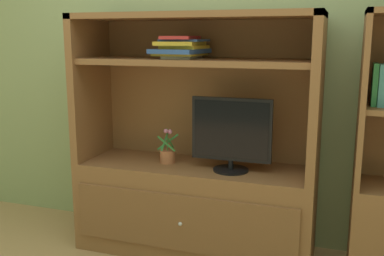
{
  "coord_description": "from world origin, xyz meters",
  "views": [
    {
      "loc": [
        0.88,
        -2.2,
        1.39
      ],
      "look_at": [
        0.0,
        0.35,
        0.83
      ],
      "focal_mm": 41.92,
      "sensor_mm": 36.0,
      "label": 1
    }
  ],
  "objects_px": {
    "media_console": "(195,179)",
    "potted_plant": "(168,154)",
    "tv_monitor": "(231,134)",
    "magazine_stack": "(181,47)"
  },
  "relations": [
    {
      "from": "media_console",
      "to": "potted_plant",
      "type": "xyz_separation_m",
      "value": [
        -0.18,
        -0.01,
        0.15
      ]
    },
    {
      "from": "tv_monitor",
      "to": "media_console",
      "type": "bearing_deg",
      "value": 167.21
    },
    {
      "from": "potted_plant",
      "to": "magazine_stack",
      "type": "xyz_separation_m",
      "value": [
        0.1,
        0.0,
        0.68
      ]
    },
    {
      "from": "media_console",
      "to": "tv_monitor",
      "type": "bearing_deg",
      "value": -12.79
    },
    {
      "from": "media_console",
      "to": "tv_monitor",
      "type": "relative_size",
      "value": 3.12
    },
    {
      "from": "media_console",
      "to": "tv_monitor",
      "type": "distance_m",
      "value": 0.41
    },
    {
      "from": "potted_plant",
      "to": "magazine_stack",
      "type": "distance_m",
      "value": 0.69
    },
    {
      "from": "potted_plant",
      "to": "media_console",
      "type": "bearing_deg",
      "value": 3.6
    },
    {
      "from": "tv_monitor",
      "to": "magazine_stack",
      "type": "bearing_deg",
      "value": 171.56
    },
    {
      "from": "media_console",
      "to": "potted_plant",
      "type": "distance_m",
      "value": 0.24
    }
  ]
}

